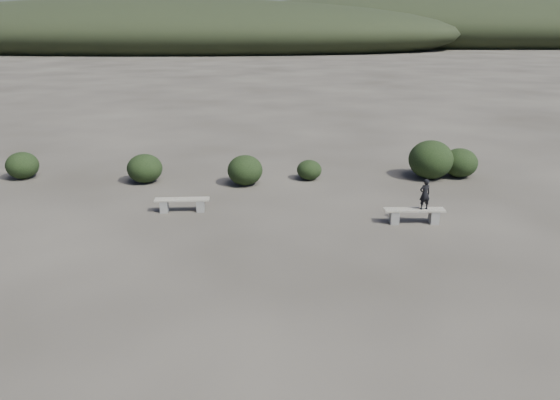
{
  "coord_description": "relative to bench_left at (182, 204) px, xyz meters",
  "views": [
    {
      "loc": [
        1.06,
        -10.14,
        5.72
      ],
      "look_at": [
        0.68,
        3.5,
        1.1
      ],
      "focal_mm": 35.0,
      "sensor_mm": 36.0,
      "label": 1
    }
  ],
  "objects": [
    {
      "name": "shrub_d",
      "position": [
        8.44,
        3.88,
        0.46
      ],
      "size": [
        1.62,
        1.62,
        1.42
      ],
      "primitive_type": "ellipsoid",
      "color": "black",
      "rests_on": "ground"
    },
    {
      "name": "shrub_c",
      "position": [
        3.98,
        3.58,
        0.11
      ],
      "size": [
        0.91,
        0.91,
        0.73
      ],
      "primitive_type": "ellipsoid",
      "color": "black",
      "rests_on": "ground"
    },
    {
      "name": "shrub_f",
      "position": [
        -6.6,
        3.44,
        0.24
      ],
      "size": [
        1.17,
        1.17,
        0.99
      ],
      "primitive_type": "ellipsoid",
      "color": "black",
      "rests_on": "ground"
    },
    {
      "name": "bench_left",
      "position": [
        0.0,
        0.0,
        0.0
      ],
      "size": [
        1.68,
        0.49,
        0.41
      ],
      "rotation": [
        0.0,
        0.0,
        0.09
      ],
      "color": "gray",
      "rests_on": "ground"
    },
    {
      "name": "shrub_a",
      "position": [
        -1.95,
        3.08,
        0.26
      ],
      "size": [
        1.26,
        1.26,
        1.03
      ],
      "primitive_type": "ellipsoid",
      "color": "black",
      "rests_on": "ground"
    },
    {
      "name": "ground",
      "position": [
        2.38,
        -5.56,
        -0.25
      ],
      "size": [
        1200.0,
        1200.0,
        0.0
      ],
      "primitive_type": "plane",
      "color": "#312C26",
      "rests_on": "ground"
    },
    {
      "name": "bench_right",
      "position": [
        6.91,
        -0.8,
        0.01
      ],
      "size": [
        1.75,
        0.43,
        0.43
      ],
      "rotation": [
        0.0,
        0.0,
        0.04
      ],
      "color": "gray",
      "rests_on": "ground"
    },
    {
      "name": "shrub_e",
      "position": [
        9.58,
        4.09,
        0.29
      ],
      "size": [
        1.29,
        1.29,
        1.08
      ],
      "primitive_type": "ellipsoid",
      "color": "black",
      "rests_on": "ground"
    },
    {
      "name": "seated_person",
      "position": [
        7.17,
        -0.79,
        0.63
      ],
      "size": [
        0.38,
        0.3,
        0.91
      ],
      "primitive_type": "imported",
      "rotation": [
        0.0,
        0.0,
        3.43
      ],
      "color": "black",
      "rests_on": "bench_right"
    },
    {
      "name": "shrub_b",
      "position": [
        1.68,
        2.87,
        0.28
      ],
      "size": [
        1.25,
        1.25,
        1.07
      ],
      "primitive_type": "ellipsoid",
      "color": "black",
      "rests_on": "ground"
    },
    {
      "name": "mountain_ridges",
      "position": [
        -5.1,
        333.5,
        10.58
      ],
      "size": [
        500.0,
        400.0,
        56.0
      ],
      "color": "black",
      "rests_on": "ground"
    }
  ]
}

